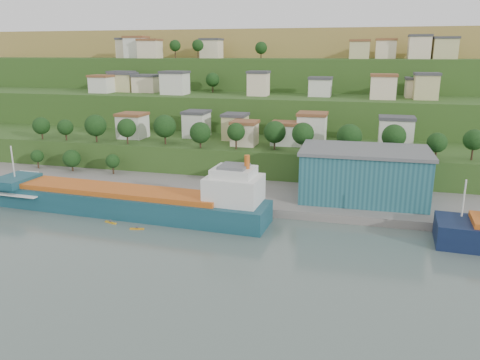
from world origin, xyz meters
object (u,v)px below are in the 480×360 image
(caravan, at_px, (27,177))
(kayak_orange, at_px, (137,228))
(cargo_ship_near, at_px, (135,202))
(warehouse, at_px, (363,174))

(caravan, bearing_deg, kayak_orange, -25.06)
(cargo_ship_near, relative_size, caravan, 10.79)
(cargo_ship_near, height_order, caravan, cargo_ship_near)
(caravan, relative_size, kayak_orange, 2.05)
(caravan, xyz_separation_m, kayak_orange, (46.25, -23.03, -2.49))
(cargo_ship_near, relative_size, warehouse, 2.25)
(caravan, bearing_deg, cargo_ship_near, -17.12)
(warehouse, height_order, kayak_orange, warehouse)
(cargo_ship_near, xyz_separation_m, kayak_orange, (5.04, -9.22, -2.64))
(cargo_ship_near, height_order, kayak_orange, cargo_ship_near)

